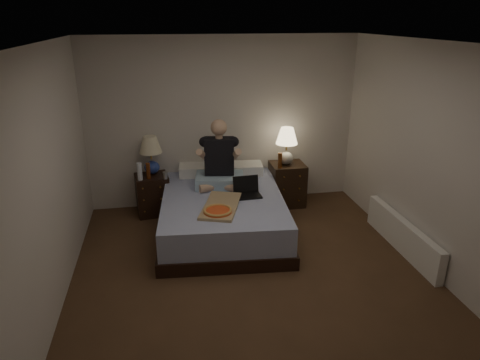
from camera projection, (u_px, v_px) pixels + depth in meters
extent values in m
cube|color=brown|center=(255.00, 280.00, 4.72)|extent=(4.00, 4.50, 0.00)
cube|color=white|center=(258.00, 44.00, 3.82)|extent=(4.00, 4.50, 0.00)
cube|color=silver|center=(223.00, 123.00, 6.34)|extent=(4.00, 0.00, 2.50)
cube|color=silver|center=(351.00, 323.00, 2.21)|extent=(4.00, 0.00, 2.50)
cube|color=silver|center=(44.00, 188.00, 3.93)|extent=(0.00, 4.50, 2.50)
cube|color=silver|center=(437.00, 163.00, 4.61)|extent=(0.00, 4.50, 2.50)
cube|color=#5365A7|center=(223.00, 213.00, 5.72)|extent=(1.74, 2.21, 0.52)
cube|color=black|center=(153.00, 195.00, 6.23)|extent=(0.50, 0.46, 0.59)
cube|color=black|center=(287.00, 184.00, 6.53)|extent=(0.50, 0.45, 0.65)
cylinder|color=silver|center=(140.00, 171.00, 5.92)|extent=(0.07, 0.07, 0.25)
cylinder|color=#A3A49F|center=(165.00, 175.00, 5.99)|extent=(0.07, 0.07, 0.10)
cylinder|color=#5B270D|center=(148.00, 171.00, 5.98)|extent=(0.06, 0.06, 0.23)
cylinder|color=#5E2C0D|center=(280.00, 160.00, 6.22)|extent=(0.06, 0.06, 0.23)
cube|color=white|center=(402.00, 236.00, 5.27)|extent=(0.10, 1.60, 0.40)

